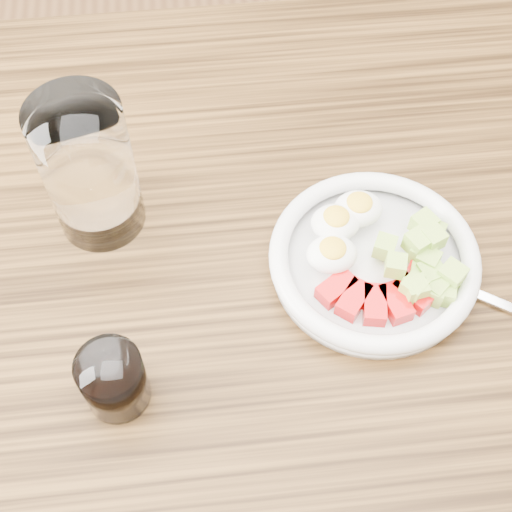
% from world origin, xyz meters
% --- Properties ---
extents(ground, '(4.00, 4.00, 0.00)m').
position_xyz_m(ground, '(0.00, 0.00, 0.00)').
color(ground, brown).
rests_on(ground, ground).
extents(dining_table, '(1.50, 0.90, 0.77)m').
position_xyz_m(dining_table, '(0.00, 0.00, 0.67)').
color(dining_table, brown).
rests_on(dining_table, ground).
extents(bowl, '(0.22, 0.22, 0.06)m').
position_xyz_m(bowl, '(0.12, -0.00, 0.79)').
color(bowl, white).
rests_on(bowl, dining_table).
extents(fork, '(0.18, 0.12, 0.01)m').
position_xyz_m(fork, '(0.20, -0.03, 0.77)').
color(fork, black).
rests_on(fork, dining_table).
extents(water_glass, '(0.10, 0.10, 0.17)m').
position_xyz_m(water_glass, '(-0.17, 0.10, 0.86)').
color(water_glass, white).
rests_on(water_glass, dining_table).
extents(coffee_glass, '(0.06, 0.06, 0.07)m').
position_xyz_m(coffee_glass, '(-0.16, -0.12, 0.80)').
color(coffee_glass, white).
rests_on(coffee_glass, dining_table).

